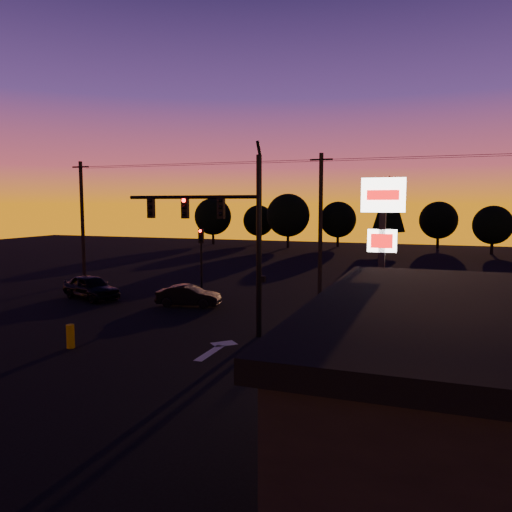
{
  "coord_description": "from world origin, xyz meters",
  "views": [
    {
      "loc": [
        8.79,
        -16.49,
        5.89
      ],
      "look_at": [
        1.0,
        5.0,
        3.5
      ],
      "focal_mm": 35.0,
      "sensor_mm": 36.0,
      "label": 1
    }
  ],
  "objects": [
    {
      "name": "tree_2",
      "position": [
        -10.0,
        48.0,
        4.37
      ],
      "size": [
        5.77,
        5.78,
        7.26
      ],
      "color": "black",
      "rests_on": "ground"
    },
    {
      "name": "tree_3",
      "position": [
        -4.0,
        52.0,
        3.75
      ],
      "size": [
        4.95,
        4.95,
        6.22
      ],
      "color": "black",
      "rests_on": "ground"
    },
    {
      "name": "lane_arrow",
      "position": [
        0.5,
        1.67,
        0.01
      ],
      "size": [
        1.2,
        3.1,
        0.01
      ],
      "color": "beige",
      "rests_on": "ground"
    },
    {
      "name": "suv_parked",
      "position": [
        9.44,
        -3.0,
        0.63
      ],
      "size": [
        4.33,
        4.94,
        1.27
      ],
      "primitive_type": "imported",
      "rotation": [
        0.0,
        0.0,
        0.61
      ],
      "color": "black",
      "rests_on": "ground"
    },
    {
      "name": "tree_0",
      "position": [
        -22.0,
        50.0,
        4.06
      ],
      "size": [
        5.36,
        5.36,
        6.74
      ],
      "color": "black",
      "rests_on": "ground"
    },
    {
      "name": "car_right",
      "position": [
        6.51,
        8.24,
        0.72
      ],
      "size": [
        5.39,
        3.89,
        1.45
      ],
      "primitive_type": "imported",
      "rotation": [
        0.0,
        0.0,
        -1.15
      ],
      "color": "black",
      "rests_on": "ground"
    },
    {
      "name": "secondary_signal",
      "position": [
        -5.0,
        11.49,
        2.86
      ],
      "size": [
        0.3,
        0.31,
        4.35
      ],
      "color": "black",
      "rests_on": "ground"
    },
    {
      "name": "ground",
      "position": [
        0.0,
        0.0,
        0.0
      ],
      "size": [
        120.0,
        120.0,
        0.0
      ],
      "primitive_type": "plane",
      "color": "black",
      "rests_on": "ground"
    },
    {
      "name": "tree_6",
      "position": [
        15.0,
        48.0,
        3.43
      ],
      "size": [
        4.54,
        4.54,
        5.71
      ],
      "color": "black",
      "rests_on": "ground"
    },
    {
      "name": "tree_1",
      "position": [
        -16.0,
        53.0,
        3.43
      ],
      "size": [
        4.54,
        4.54,
        5.71
      ],
      "color": "black",
      "rests_on": "ground"
    },
    {
      "name": "pylon_sign",
      "position": [
        7.0,
        1.5,
        4.91
      ],
      "size": [
        1.5,
        0.28,
        6.8
      ],
      "color": "black",
      "rests_on": "ground"
    },
    {
      "name": "tree_4",
      "position": [
        3.0,
        49.0,
        5.93
      ],
      "size": [
        4.18,
        4.18,
        9.5
      ],
      "color": "black",
      "rests_on": "ground"
    },
    {
      "name": "tree_5",
      "position": [
        9.0,
        54.0,
        3.75
      ],
      "size": [
        4.95,
        4.95,
        6.22
      ],
      "color": "black",
      "rests_on": "ground"
    },
    {
      "name": "traffic_signal_mast",
      "position": [
        -0.1,
        3.99,
        4.94
      ],
      "size": [
        6.79,
        0.52,
        8.58
      ],
      "color": "black",
      "rests_on": "ground"
    },
    {
      "name": "power_wires",
      "position": [
        2.0,
        14.0,
        8.57
      ],
      "size": [
        36.0,
        1.22,
        0.07
      ],
      "color": "black",
      "rests_on": "ground"
    },
    {
      "name": "utility_pole_1",
      "position": [
        2.0,
        14.0,
        4.59
      ],
      "size": [
        1.4,
        0.26,
        9.0
      ],
      "color": "black",
      "rests_on": "ground"
    },
    {
      "name": "car_left",
      "position": [
        -11.29,
        8.77,
        0.75
      ],
      "size": [
        4.72,
        3.23,
        1.49
      ],
      "primitive_type": "imported",
      "rotation": [
        0.0,
        0.0,
        1.2
      ],
      "color": "black",
      "rests_on": "ground"
    },
    {
      "name": "bollard",
      "position": [
        -5.17,
        -0.31,
        0.49
      ],
      "size": [
        0.33,
        0.33,
        0.98
      ],
      "primitive_type": "cylinder",
      "color": "#CFAA00",
      "rests_on": "ground"
    },
    {
      "name": "utility_pole_0",
      "position": [
        -16.0,
        14.0,
        4.59
      ],
      "size": [
        1.4,
        0.26,
        9.0
      ],
      "color": "black",
      "rests_on": "ground"
    },
    {
      "name": "car_mid",
      "position": [
        -4.55,
        8.89,
        0.61
      ],
      "size": [
        3.86,
        1.9,
        1.22
      ],
      "primitive_type": "imported",
      "rotation": [
        0.0,
        0.0,
        1.74
      ],
      "color": "black",
      "rests_on": "ground"
    }
  ]
}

